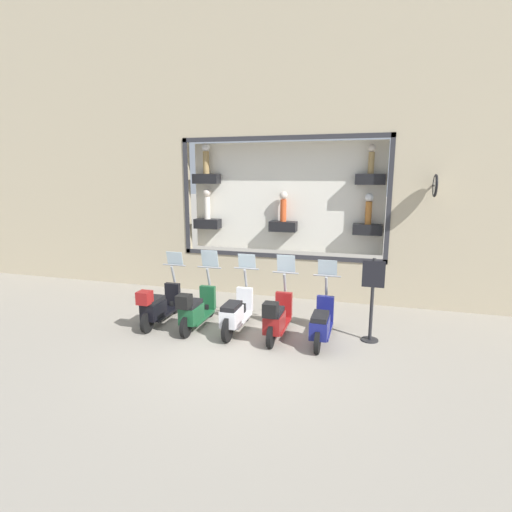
% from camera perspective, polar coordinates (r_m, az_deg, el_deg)
% --- Properties ---
extents(ground_plane, '(120.00, 120.00, 0.00)m').
position_cam_1_polar(ground_plane, '(8.41, -1.90, -12.51)').
color(ground_plane, gray).
extents(building_facade, '(1.19, 36.00, 8.85)m').
position_cam_1_polar(building_facade, '(11.21, 3.93, 17.07)').
color(building_facade, tan).
rests_on(building_facade, ground_plane).
extents(scooter_navy_0, '(1.79, 0.60, 1.58)m').
position_cam_1_polar(scooter_navy_0, '(8.48, 9.32, -9.43)').
color(scooter_navy_0, black).
rests_on(scooter_navy_0, ground_plane).
extents(scooter_red_1, '(1.79, 0.60, 1.65)m').
position_cam_1_polar(scooter_red_1, '(8.55, 2.97, -8.76)').
color(scooter_red_1, black).
rests_on(scooter_red_1, ground_plane).
extents(scooter_white_2, '(1.81, 0.60, 1.61)m').
position_cam_1_polar(scooter_white_2, '(8.87, -2.89, -8.15)').
color(scooter_white_2, black).
rests_on(scooter_white_2, ground_plane).
extents(scooter_green_3, '(1.79, 0.60, 1.66)m').
position_cam_1_polar(scooter_green_3, '(9.13, -8.64, -7.52)').
color(scooter_green_3, black).
rests_on(scooter_green_3, ground_plane).
extents(scooter_black_4, '(1.79, 0.61, 1.57)m').
position_cam_1_polar(scooter_black_4, '(9.55, -13.79, -6.90)').
color(scooter_black_4, black).
rests_on(scooter_black_4, ground_plane).
extents(shop_sign_post, '(0.36, 0.45, 1.77)m').
position_cam_1_polar(shop_sign_post, '(8.59, 16.26, -5.62)').
color(shop_sign_post, '#232326').
rests_on(shop_sign_post, ground_plane).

